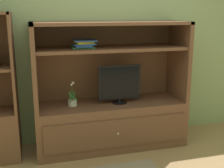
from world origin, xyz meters
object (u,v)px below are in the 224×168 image
at_px(tv_monitor, 120,84).
at_px(magazine_stack, 83,44).
at_px(media_console, 111,109).
at_px(potted_plant, 72,101).

xyz_separation_m(tv_monitor, magazine_stack, (-0.43, 0.04, 0.49)).
bearing_deg(magazine_stack, media_console, 1.68).
distance_m(media_console, tv_monitor, 0.36).
bearing_deg(media_console, potted_plant, -179.57).
height_order(potted_plant, magazine_stack, magazine_stack).
distance_m(media_console, potted_plant, 0.50).
xyz_separation_m(media_console, potted_plant, (-0.48, -0.00, 0.14)).
relative_size(tv_monitor, potted_plant, 1.78).
relative_size(media_console, potted_plant, 6.26).
bearing_deg(potted_plant, media_console, 0.43).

